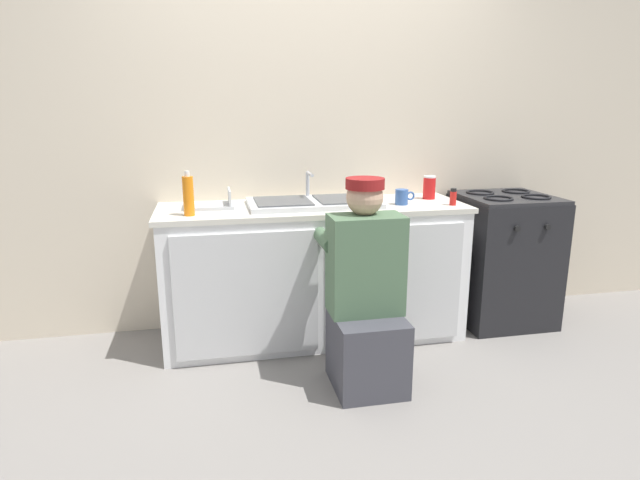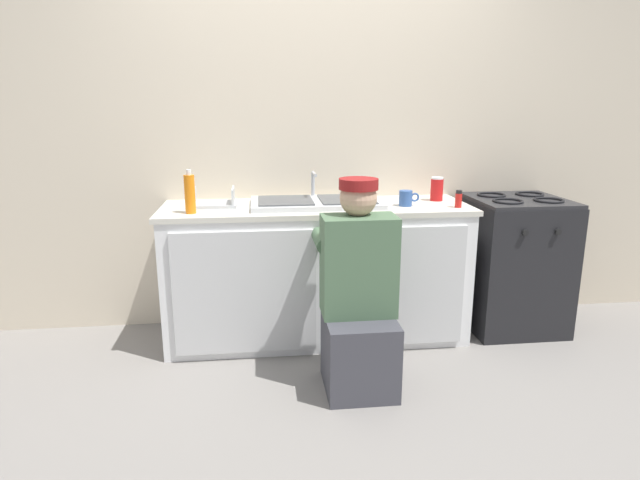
{
  "view_description": "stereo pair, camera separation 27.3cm",
  "coord_description": "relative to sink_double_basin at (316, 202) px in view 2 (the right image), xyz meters",
  "views": [
    {
      "loc": [
        -0.63,
        -2.89,
        1.46
      ],
      "look_at": [
        0.0,
        0.1,
        0.69
      ],
      "focal_mm": 30.0,
      "sensor_mm": 36.0,
      "label": 1
    },
    {
      "loc": [
        -0.36,
        -2.94,
        1.46
      ],
      "look_at": [
        0.0,
        0.1,
        0.69
      ],
      "focal_mm": 30.0,
      "sensor_mm": 36.0,
      "label": 2
    }
  ],
  "objects": [
    {
      "name": "ground_plane",
      "position": [
        0.0,
        -0.3,
        -0.88
      ],
      "size": [
        12.0,
        12.0,
        0.0
      ],
      "primitive_type": "plane",
      "color": "gray"
    },
    {
      "name": "back_wall",
      "position": [
        0.0,
        0.35,
        0.37
      ],
      "size": [
        6.0,
        0.1,
        2.5
      ],
      "primitive_type": "cube",
      "color": "beige",
      "rests_on": "ground_plane"
    },
    {
      "name": "counter_cabinet",
      "position": [
        0.0,
        -0.01,
        -0.46
      ],
      "size": [
        1.86,
        0.62,
        0.83
      ],
      "color": "white",
      "rests_on": "ground_plane"
    },
    {
      "name": "countertop",
      "position": [
        0.0,
        -0.0,
        -0.03
      ],
      "size": [
        1.9,
        0.62,
        0.03
      ],
      "primitive_type": "cube",
      "color": "beige",
      "rests_on": "counter_cabinet"
    },
    {
      "name": "sink_double_basin",
      "position": [
        0.0,
        0.0,
        0.0
      ],
      "size": [
        0.8,
        0.44,
        0.19
      ],
      "color": "silver",
      "rests_on": "countertop"
    },
    {
      "name": "stove_range",
      "position": [
        1.32,
        -0.0,
        -0.44
      ],
      "size": [
        0.6,
        0.62,
        0.89
      ],
      "color": "black",
      "rests_on": "ground_plane"
    },
    {
      "name": "plumber_person",
      "position": [
        0.15,
        -0.67,
        -0.42
      ],
      "size": [
        0.42,
        0.61,
        1.1
      ],
      "color": "#3F3F47",
      "rests_on": "ground_plane"
    },
    {
      "name": "soda_cup_red",
      "position": [
        0.79,
        0.07,
        0.06
      ],
      "size": [
        0.08,
        0.08,
        0.15
      ],
      "color": "red",
      "rests_on": "countertop"
    },
    {
      "name": "coffee_mug",
      "position": [
        0.55,
        -0.09,
        0.03
      ],
      "size": [
        0.13,
        0.08,
        0.09
      ],
      "color": "#335699",
      "rests_on": "countertop"
    },
    {
      "name": "spice_bottle_red",
      "position": [
        0.85,
        -0.17,
        0.03
      ],
      "size": [
        0.04,
        0.04,
        0.1
      ],
      "color": "red",
      "rests_on": "countertop"
    },
    {
      "name": "soap_bottle_orange",
      "position": [
        -0.74,
        -0.17,
        0.09
      ],
      "size": [
        0.06,
        0.06,
        0.25
      ],
      "color": "orange",
      "rests_on": "countertop"
    },
    {
      "name": "dish_rack_tray",
      "position": [
        -0.63,
        0.05,
        0.01
      ],
      "size": [
        0.28,
        0.22,
        0.11
      ],
      "color": "#B2B7BC",
      "rests_on": "countertop"
    }
  ]
}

